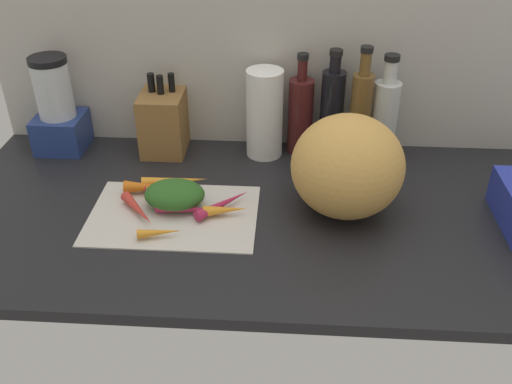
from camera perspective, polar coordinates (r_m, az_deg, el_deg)
ground_plane at (r=147.63cm, az=1.81°, el=-2.18°), size 170.00×80.00×3.00cm
wall_back at (r=168.18cm, az=2.51°, el=14.33°), size 170.00×3.00×60.00cm
cutting_board at (r=145.50cm, az=-8.27°, el=-2.23°), size 42.31×29.04×0.80cm
carrot_0 at (r=142.55cm, az=-3.12°, el=-1.81°), size 11.37×4.93×2.90cm
carrot_1 at (r=155.32cm, az=-8.13°, el=1.11°), size 17.99×6.36×3.17cm
carrot_2 at (r=150.86cm, az=-8.27°, el=-0.06°), size 15.54×5.55×2.60cm
carrot_3 at (r=151.88cm, az=-8.73°, el=0.21°), size 11.70×3.38×2.94cm
carrot_4 at (r=145.75cm, az=-11.74°, el=-1.71°), size 11.46×13.29×2.73cm
carrot_5 at (r=153.45cm, az=-10.73°, el=0.46°), size 12.89×3.64×3.38cm
carrot_6 at (r=143.63cm, az=-6.58°, el=-1.72°), size 17.75×3.55×2.81cm
carrot_7 at (r=145.08cm, az=-3.31°, el=-1.17°), size 13.75×14.19×2.74cm
carrot_8 at (r=137.14cm, az=-9.67°, el=-4.01°), size 10.70×4.45×2.31cm
carrot_greens_pile at (r=146.39cm, az=-8.16°, el=-0.25°), size 15.48×11.91×6.55cm
winter_squash at (r=141.18cm, az=9.15°, el=2.54°), size 27.85×27.45×25.86cm
knife_block at (r=172.58cm, az=-9.22°, el=7.02°), size 12.58×16.39×23.71cm
blender_appliance at (r=179.68cm, az=-19.29°, el=7.71°), size 14.17×14.17×28.79cm
paper_towel_roll at (r=166.14cm, az=0.86°, el=7.85°), size 10.62×10.62×26.22cm
bottle_0 at (r=168.82cm, az=4.48°, el=7.79°), size 7.38×7.38×30.35cm
bottle_1 at (r=167.78cm, az=7.60°, el=8.04°), size 6.86×6.86×31.98cm
bottle_2 at (r=165.60cm, az=10.39°, el=7.66°), size 6.10×6.10×33.99cm
bottle_3 at (r=167.68cm, az=12.74°, el=7.28°), size 7.41×7.41×31.65cm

